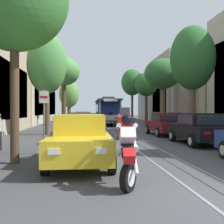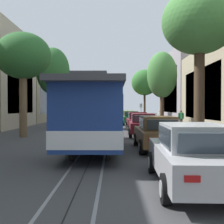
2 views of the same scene
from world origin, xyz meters
name	(u,v)px [view 1 (image 1 of 2)]	position (x,y,z in m)	size (l,w,h in m)	color
ground_plane	(114,129)	(0.00, 20.58, 0.00)	(160.00, 160.00, 0.00)	#424244
trolley_track_rails	(110,127)	(0.00, 23.72, 0.00)	(1.14, 59.44, 0.01)	gray
building_facade_right	(207,87)	(10.70, 23.62, 4.34)	(5.72, 51.14, 9.84)	tan
parked_car_yellow_near_left	(80,139)	(-2.92, 3.84, 0.80)	(2.04, 4.38, 1.58)	gold
parked_car_green_second_left	(82,128)	(-2.89, 9.53, 0.80)	(2.03, 4.37, 1.58)	#1E6038
parked_car_maroon_mid_left	(81,123)	(-3.04, 15.69, 0.80)	(2.02, 4.37, 1.58)	maroon
parked_car_maroon_fourth_left	(83,120)	(-2.92, 21.37, 0.80)	(2.09, 4.40, 1.58)	maroon
parked_car_brown_fifth_left	(83,118)	(-2.94, 27.48, 0.80)	(2.02, 4.37, 1.58)	brown
parked_car_silver_sixth_left	(83,117)	(-2.89, 33.42, 0.80)	(2.11, 4.41, 1.58)	#B7B7BC
parked_car_black_second_right	(198,129)	(2.98, 8.36, 0.80)	(2.02, 4.37, 1.58)	black
parked_car_maroon_mid_right	(165,124)	(2.79, 13.35, 0.80)	(2.04, 4.38, 1.58)	maroon
street_tree_kerb_left_second	(47,65)	(-5.44, 14.85, 5.00)	(2.81, 2.26, 7.22)	brown
street_tree_kerb_left_mid	(64,72)	(-5.12, 26.85, 6.14)	(3.69, 3.80, 7.87)	#4C3826
street_tree_kerb_left_fourth	(69,94)	(-5.05, 36.98, 4.20)	(3.04, 2.70, 6.33)	brown
street_tree_kerb_right_second	(193,59)	(4.99, 13.91, 5.46)	(3.21, 3.15, 7.81)	brown
street_tree_kerb_right_mid	(163,75)	(5.20, 22.01, 5.39)	(3.76, 3.06, 7.05)	brown
street_tree_kerb_right_fourth	(146,85)	(5.30, 29.59, 5.05)	(3.00, 2.61, 6.67)	#4C3826
street_tree_kerb_right_far	(132,83)	(4.96, 37.98, 6.22)	(3.50, 3.25, 8.40)	brown
cable_car_trolley	(107,111)	(0.00, 27.92, 1.66)	(2.60, 9.14, 3.28)	navy
motorcycle_with_rider	(126,145)	(-1.85, 1.28, 0.94)	(0.52, 1.86, 1.79)	black
pedestrian_on_left_pavement	(170,117)	(7.67, 26.96, 0.90)	(0.55, 0.42, 1.60)	black
pedestrian_on_right_pavement	(15,121)	(-7.44, 13.97, 0.98)	(0.55, 0.38, 1.73)	slate
street_sign_post	(44,114)	(-4.37, 6.06, 1.59)	(0.36, 0.07, 2.55)	slate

